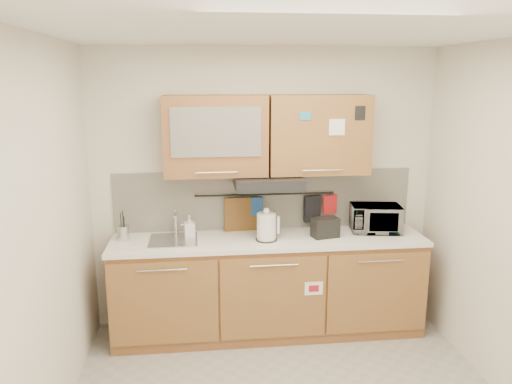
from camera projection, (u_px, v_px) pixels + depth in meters
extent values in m
plane|color=white|center=(298.00, 30.00, 2.96)|extent=(3.20, 3.20, 0.00)
plane|color=silver|center=(265.00, 189.00, 4.70)|extent=(3.20, 0.00, 3.20)
plane|color=silver|center=(39.00, 248.00, 3.07)|extent=(0.00, 3.00, 3.00)
cube|color=#9B6737|center=(268.00, 287.00, 4.60)|extent=(2.80, 0.60, 0.88)
cube|color=black|center=(268.00, 325.00, 4.69)|extent=(2.80, 0.54, 0.10)
cube|color=#A46B3A|center=(164.00, 304.00, 4.19)|extent=(0.91, 0.02, 0.74)
cylinder|color=silver|center=(162.00, 270.00, 4.10)|extent=(0.41, 0.01, 0.01)
cube|color=#A46B3A|center=(273.00, 298.00, 4.30)|extent=(0.91, 0.02, 0.74)
cylinder|color=silver|center=(274.00, 266.00, 4.20)|extent=(0.41, 0.01, 0.01)
cube|color=#A46B3A|center=(378.00, 293.00, 4.40)|extent=(0.91, 0.02, 0.74)
cylinder|color=silver|center=(381.00, 261.00, 4.30)|extent=(0.41, 0.01, 0.01)
cube|color=white|center=(269.00, 240.00, 4.49)|extent=(2.82, 0.62, 0.04)
cube|color=silver|center=(265.00, 200.00, 4.71)|extent=(2.80, 0.02, 0.56)
cube|color=#9B6737|center=(215.00, 136.00, 4.36)|extent=(0.90, 0.35, 0.70)
cube|color=silver|center=(216.00, 132.00, 4.17)|extent=(0.76, 0.02, 0.42)
cube|color=#A46B3A|center=(318.00, 134.00, 4.47)|extent=(0.90, 0.35, 0.70)
cube|color=white|center=(337.00, 127.00, 4.29)|extent=(0.14, 0.00, 0.14)
cube|color=black|center=(268.00, 182.00, 4.43)|extent=(0.60, 0.46, 0.10)
cube|color=silver|center=(173.00, 241.00, 4.40)|extent=(0.42, 0.40, 0.03)
cylinder|color=silver|center=(176.00, 223.00, 4.53)|extent=(0.03, 0.03, 0.24)
cylinder|color=silver|center=(175.00, 214.00, 4.43)|extent=(0.02, 0.18, 0.02)
cylinder|color=black|center=(265.00, 194.00, 4.66)|extent=(1.30, 0.02, 0.02)
cylinder|color=#B8B7BC|center=(124.00, 233.00, 4.41)|extent=(0.14, 0.14, 0.13)
cylinder|color=black|center=(121.00, 226.00, 4.40)|extent=(0.01, 0.01, 0.25)
cylinder|color=black|center=(125.00, 228.00, 4.39)|extent=(0.01, 0.01, 0.22)
cylinder|color=black|center=(123.00, 225.00, 4.41)|extent=(0.01, 0.01, 0.27)
cylinder|color=black|center=(121.00, 230.00, 4.38)|extent=(0.01, 0.01, 0.19)
cylinder|color=silver|center=(266.00, 227.00, 4.39)|extent=(0.19, 0.19, 0.25)
sphere|color=silver|center=(266.00, 211.00, 4.36)|extent=(0.06, 0.06, 0.06)
cube|color=silver|center=(278.00, 225.00, 4.42)|extent=(0.03, 0.04, 0.16)
cylinder|color=black|center=(266.00, 239.00, 4.42)|extent=(0.19, 0.19, 0.01)
cube|color=black|center=(325.00, 227.00, 4.49)|extent=(0.26, 0.19, 0.18)
cube|color=black|center=(321.00, 219.00, 4.46)|extent=(0.09, 0.11, 0.01)
cube|color=black|center=(330.00, 218.00, 4.48)|extent=(0.09, 0.11, 0.01)
imported|color=#999999|center=(375.00, 218.00, 4.65)|extent=(0.49, 0.37, 0.25)
imported|color=#999999|center=(189.00, 226.00, 4.48)|extent=(0.10, 0.10, 0.20)
cube|color=brown|center=(243.00, 220.00, 4.68)|extent=(0.35, 0.05, 0.43)
cube|color=#1F488E|center=(257.00, 206.00, 4.66)|extent=(0.11, 0.03, 0.18)
cube|color=black|center=(312.00, 209.00, 4.73)|extent=(0.17, 0.09, 0.25)
cube|color=red|center=(330.00, 204.00, 4.74)|extent=(0.14, 0.07, 0.18)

